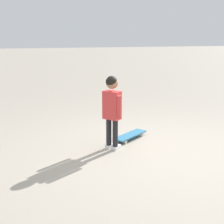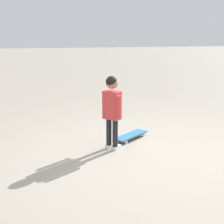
{
  "view_description": "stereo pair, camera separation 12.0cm",
  "coord_description": "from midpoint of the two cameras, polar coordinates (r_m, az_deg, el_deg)",
  "views": [
    {
      "loc": [
        -1.36,
        -4.01,
        1.7
      ],
      "look_at": [
        -0.47,
        0.32,
        0.55
      ],
      "focal_mm": 52.16,
      "sensor_mm": 36.0,
      "label": 1
    },
    {
      "loc": [
        -1.24,
        -4.04,
        1.7
      ],
      "look_at": [
        -0.47,
        0.32,
        0.55
      ],
      "focal_mm": 52.16,
      "sensor_mm": 36.0,
      "label": 2
    }
  ],
  "objects": [
    {
      "name": "ground_plane",
      "position": [
        4.56,
        5.87,
        -7.39
      ],
      "size": [
        50.0,
        50.0,
        0.0
      ],
      "primitive_type": "plane",
      "color": "#9E9384"
    },
    {
      "name": "child_person",
      "position": [
        4.54,
        -0.75,
        1.3
      ],
      "size": [
        0.28,
        0.39,
        1.06
      ],
      "color": "black",
      "rests_on": "ground"
    },
    {
      "name": "skateboard",
      "position": [
        5.12,
        2.53,
        -4.11
      ],
      "size": [
        0.62,
        0.56,
        0.07
      ],
      "color": "teal",
      "rests_on": "ground"
    }
  ]
}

